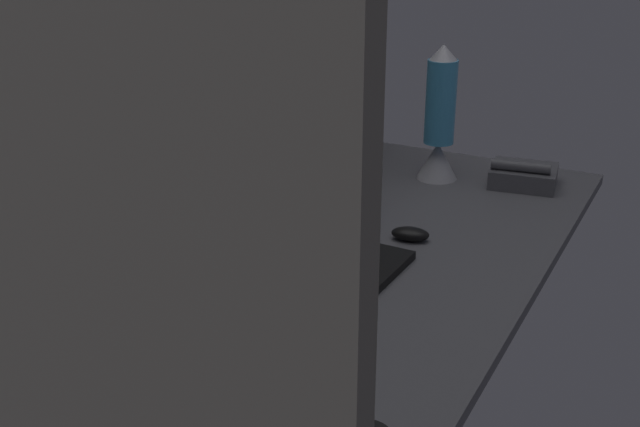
{
  "coord_description": "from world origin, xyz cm",
  "views": [
    {
      "loc": [
        -154.44,
        -69.68,
        79.93
      ],
      "look_at": [
        -7.07,
        0.0,
        14.0
      ],
      "focal_mm": 43.8,
      "sensor_mm": 36.0,
      "label": 1
    }
  ],
  "objects_px": {
    "mug_ceramic_blue": "(356,196)",
    "mug_steel": "(312,399)",
    "lava_lamp": "(439,124)",
    "mouse": "(410,234)",
    "monitor": "(233,176)",
    "keyboard": "(357,280)",
    "desk_phone": "(523,175)"
  },
  "relations": [
    {
      "from": "mug_ceramic_blue",
      "to": "lava_lamp",
      "type": "bearing_deg",
      "value": -12.61
    },
    {
      "from": "mug_steel",
      "to": "desk_phone",
      "type": "xyz_separation_m",
      "value": [
        1.31,
        -0.01,
        -0.02
      ]
    },
    {
      "from": "monitor",
      "to": "mug_steel",
      "type": "bearing_deg",
      "value": -135.17
    },
    {
      "from": "keyboard",
      "to": "mug_ceramic_blue",
      "type": "distance_m",
      "value": 0.41
    },
    {
      "from": "mouse",
      "to": "mug_steel",
      "type": "xyz_separation_m",
      "value": [
        -0.77,
        -0.14,
        0.04
      ]
    },
    {
      "from": "lava_lamp",
      "to": "desk_phone",
      "type": "xyz_separation_m",
      "value": [
        0.06,
        -0.25,
        -0.14
      ]
    },
    {
      "from": "mouse",
      "to": "mug_steel",
      "type": "relative_size",
      "value": 0.9
    },
    {
      "from": "monitor",
      "to": "desk_phone",
      "type": "bearing_deg",
      "value": -27.56
    },
    {
      "from": "keyboard",
      "to": "mouse",
      "type": "xyz_separation_m",
      "value": [
        0.28,
        -0.02,
        0.01
      ]
    },
    {
      "from": "mug_ceramic_blue",
      "to": "mug_steel",
      "type": "distance_m",
      "value": 0.92
    },
    {
      "from": "monitor",
      "to": "mug_ceramic_blue",
      "type": "height_order",
      "value": "monitor"
    },
    {
      "from": "keyboard",
      "to": "mug_steel",
      "type": "relative_size",
      "value": 3.48
    },
    {
      "from": "desk_phone",
      "to": "mug_ceramic_blue",
      "type": "bearing_deg",
      "value": 143.12
    },
    {
      "from": "mug_ceramic_blue",
      "to": "mug_steel",
      "type": "bearing_deg",
      "value": -158.98
    },
    {
      "from": "mouse",
      "to": "lava_lamp",
      "type": "bearing_deg",
      "value": -0.71
    },
    {
      "from": "monitor",
      "to": "keyboard",
      "type": "bearing_deg",
      "value": -80.95
    },
    {
      "from": "lava_lamp",
      "to": "desk_phone",
      "type": "distance_m",
      "value": 0.29
    },
    {
      "from": "lava_lamp",
      "to": "mug_ceramic_blue",
      "type": "bearing_deg",
      "value": 167.39
    },
    {
      "from": "mouse",
      "to": "mug_ceramic_blue",
      "type": "bearing_deg",
      "value": 52.42
    },
    {
      "from": "monitor",
      "to": "desk_phone",
      "type": "xyz_separation_m",
      "value": [
        0.86,
        -0.45,
        -0.19
      ]
    },
    {
      "from": "mouse",
      "to": "keyboard",
      "type": "bearing_deg",
      "value": 163.65
    },
    {
      "from": "keyboard",
      "to": "desk_phone",
      "type": "xyz_separation_m",
      "value": [
        0.82,
        -0.16,
        0.02
      ]
    },
    {
      "from": "desk_phone",
      "to": "mug_steel",
      "type": "bearing_deg",
      "value": 179.67
    },
    {
      "from": "keyboard",
      "to": "lava_lamp",
      "type": "distance_m",
      "value": 0.78
    },
    {
      "from": "mouse",
      "to": "mug_ceramic_blue",
      "type": "height_order",
      "value": "mug_ceramic_blue"
    },
    {
      "from": "mug_ceramic_blue",
      "to": "desk_phone",
      "type": "bearing_deg",
      "value": -36.88
    },
    {
      "from": "mouse",
      "to": "mug_steel",
      "type": "distance_m",
      "value": 0.79
    },
    {
      "from": "mouse",
      "to": "mug_ceramic_blue",
      "type": "distance_m",
      "value": 0.21
    },
    {
      "from": "keyboard",
      "to": "desk_phone",
      "type": "relative_size",
      "value": 1.74
    },
    {
      "from": "monitor",
      "to": "mouse",
      "type": "bearing_deg",
      "value": -43.13
    },
    {
      "from": "mouse",
      "to": "mug_steel",
      "type": "height_order",
      "value": "mug_steel"
    },
    {
      "from": "monitor",
      "to": "mug_steel",
      "type": "height_order",
      "value": "monitor"
    }
  ]
}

